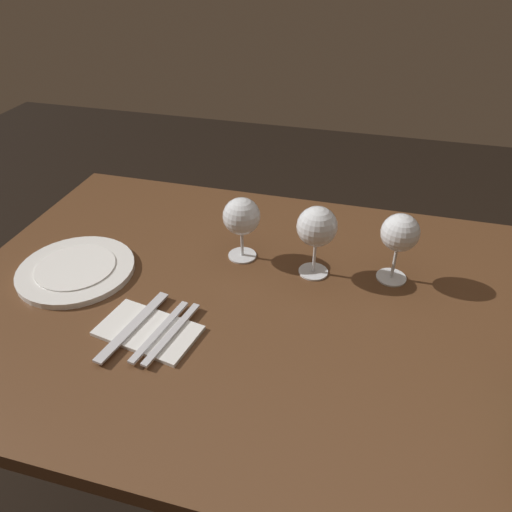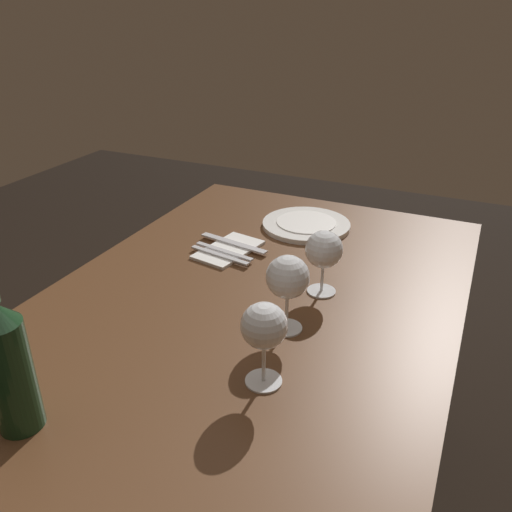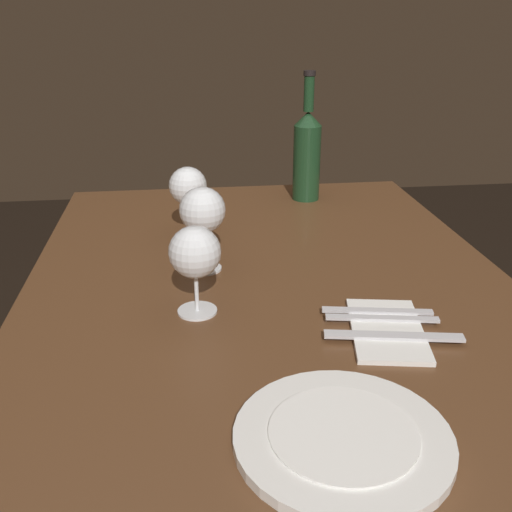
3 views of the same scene
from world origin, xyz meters
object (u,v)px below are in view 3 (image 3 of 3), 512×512
object	(u,v)px
wine_glass_right	(202,212)
table_knife	(394,336)
wine_glass_centre	(195,254)
folded_napkin	(387,330)
wine_glass_left	(188,188)
fork_outer	(377,311)
fork_inner	(382,318)
wine_bottle	(307,153)
dinner_plate	(343,438)

from	to	relation	value
wine_glass_right	table_knife	bearing A→B (deg)	41.86
wine_glass_centre	folded_napkin	distance (m)	0.33
wine_glass_centre	wine_glass_left	bearing A→B (deg)	-179.25
wine_glass_centre	folded_napkin	bearing A→B (deg)	70.67
folded_napkin	table_knife	size ratio (longest dim) A/B	0.98
wine_glass_left	wine_glass_right	world-z (taller)	wine_glass_right
fork_outer	table_knife	world-z (taller)	same
fork_inner	fork_outer	bearing A→B (deg)	180.00
wine_glass_right	fork_inner	size ratio (longest dim) A/B	0.91
wine_bottle	wine_glass_left	bearing A→B (deg)	-50.79
wine_glass_right	wine_bottle	bearing A→B (deg)	145.99
wine_glass_left	fork_inner	world-z (taller)	wine_glass_left
wine_glass_left	wine_glass_centre	distance (m)	0.34
folded_napkin	fork_outer	xyz separation A→B (m)	(-0.05, 0.00, 0.01)
wine_glass_right	fork_outer	world-z (taller)	wine_glass_right
folded_napkin	fork_outer	size ratio (longest dim) A/B	1.15
fork_inner	table_knife	xyz separation A→B (m)	(0.06, 0.00, 0.00)
fork_inner	table_knife	size ratio (longest dim) A/B	0.85
dinner_plate	folded_napkin	size ratio (longest dim) A/B	1.24
wine_glass_left	wine_bottle	distance (m)	0.40
dinner_plate	folded_napkin	xyz separation A→B (m)	(-0.24, 0.13, -0.00)
dinner_plate	fork_outer	xyz separation A→B (m)	(-0.29, 0.13, 0.00)
fork_inner	fork_outer	world-z (taller)	same
wine_glass_right	wine_glass_centre	world-z (taller)	wine_glass_right
wine_bottle	folded_napkin	bearing A→B (deg)	-1.00
wine_glass_centre	table_knife	xyz separation A→B (m)	(0.13, 0.29, -0.09)
folded_napkin	table_knife	bearing A→B (deg)	0.00
wine_glass_right	fork_inner	world-z (taller)	wine_glass_right
fork_inner	fork_outer	xyz separation A→B (m)	(-0.02, 0.00, 0.00)
wine_bottle	table_knife	distance (m)	0.73
wine_glass_centre	fork_outer	world-z (taller)	wine_glass_centre
wine_glass_right	folded_napkin	xyz separation A→B (m)	(0.27, 0.27, -0.11)
wine_glass_centre	dinner_plate	bearing A→B (deg)	24.79
folded_napkin	table_knife	xyz separation A→B (m)	(0.03, 0.00, 0.01)
dinner_plate	fork_inner	distance (m)	0.30
fork_outer	folded_napkin	bearing A→B (deg)	0.00
wine_glass_right	table_knife	xyz separation A→B (m)	(0.30, 0.27, -0.11)
wine_glass_centre	table_knife	world-z (taller)	wine_glass_centre
wine_glass_centre	fork_inner	xyz separation A→B (m)	(0.08, 0.29, -0.09)
dinner_plate	fork_inner	bearing A→B (deg)	153.07
folded_napkin	fork_outer	bearing A→B (deg)	180.00
wine_bottle	fork_outer	world-z (taller)	wine_bottle
wine_glass_left	dinner_plate	xyz separation A→B (m)	(0.68, 0.16, -0.11)
wine_glass_centre	folded_napkin	xyz separation A→B (m)	(0.10, 0.29, -0.10)
dinner_plate	wine_glass_centre	bearing A→B (deg)	-155.21
folded_napkin	wine_glass_left	bearing A→B (deg)	-146.29
table_knife	dinner_plate	bearing A→B (deg)	-32.68
folded_napkin	fork_outer	distance (m)	0.05
wine_glass_centre	wine_bottle	distance (m)	0.67
folded_napkin	wine_bottle	bearing A→B (deg)	179.00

